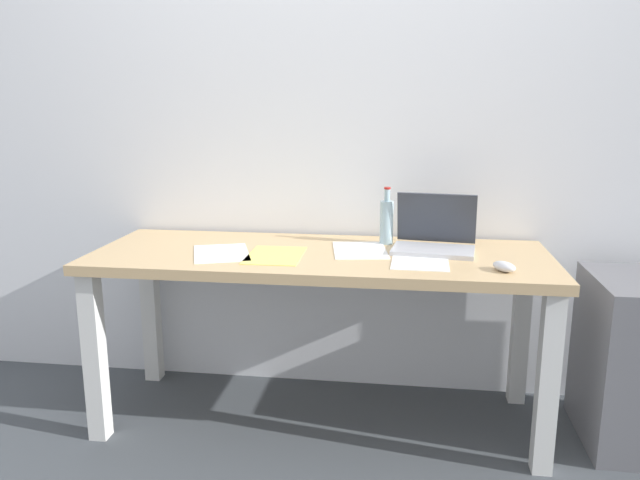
{
  "coord_description": "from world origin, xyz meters",
  "views": [
    {
      "loc": [
        0.33,
        -2.37,
        1.31
      ],
      "look_at": [
        0.0,
        0.0,
        0.77
      ],
      "focal_mm": 34.74,
      "sensor_mm": 36.0,
      "label": 1
    }
  ],
  "objects_px": {
    "beer_bottle": "(387,221)",
    "desk": "(320,276)",
    "laptop_right": "(434,238)",
    "filing_cabinet": "(640,361)",
    "computer_mouse": "(504,266)"
  },
  "relations": [
    {
      "from": "beer_bottle",
      "to": "desk",
      "type": "bearing_deg",
      "value": -143.3
    },
    {
      "from": "desk",
      "to": "beer_bottle",
      "type": "relative_size",
      "value": 7.55
    },
    {
      "from": "desk",
      "to": "laptop_right",
      "type": "bearing_deg",
      "value": 11.58
    },
    {
      "from": "laptop_right",
      "to": "beer_bottle",
      "type": "distance_m",
      "value": 0.22
    },
    {
      "from": "laptop_right",
      "to": "filing_cabinet",
      "type": "height_order",
      "value": "laptop_right"
    },
    {
      "from": "computer_mouse",
      "to": "filing_cabinet",
      "type": "xyz_separation_m",
      "value": [
        0.56,
        0.19,
        -0.41
      ]
    },
    {
      "from": "laptop_right",
      "to": "beer_bottle",
      "type": "relative_size",
      "value": 1.43
    },
    {
      "from": "laptop_right",
      "to": "computer_mouse",
      "type": "height_order",
      "value": "laptop_right"
    },
    {
      "from": "beer_bottle",
      "to": "computer_mouse",
      "type": "bearing_deg",
      "value": -41.26
    },
    {
      "from": "beer_bottle",
      "to": "computer_mouse",
      "type": "height_order",
      "value": "beer_bottle"
    },
    {
      "from": "desk",
      "to": "filing_cabinet",
      "type": "relative_size",
      "value": 2.74
    },
    {
      "from": "filing_cabinet",
      "to": "computer_mouse",
      "type": "bearing_deg",
      "value": -161.37
    },
    {
      "from": "computer_mouse",
      "to": "filing_cabinet",
      "type": "bearing_deg",
      "value": -12.03
    },
    {
      "from": "laptop_right",
      "to": "computer_mouse",
      "type": "xyz_separation_m",
      "value": [
        0.23,
        -0.28,
        -0.03
      ]
    },
    {
      "from": "computer_mouse",
      "to": "filing_cabinet",
      "type": "height_order",
      "value": "computer_mouse"
    }
  ]
}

